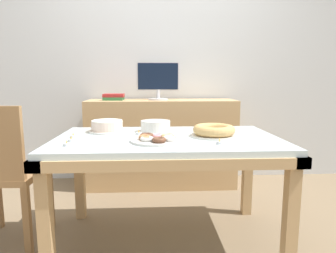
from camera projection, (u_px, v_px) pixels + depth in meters
ground_plane at (167, 240)px, 2.06m from camera, size 12.00×12.00×0.00m
wall_back at (161, 60)px, 3.26m from camera, size 8.00×0.10×2.60m
dining_table at (167, 151)px, 1.96m from camera, size 1.47×0.89×0.72m
chair at (2, 170)px, 1.90m from camera, size 0.43×0.43×0.94m
sideboard at (162, 143)px, 3.09m from camera, size 1.49×0.44×0.89m
computer_monitor at (158, 81)px, 2.99m from camera, size 0.42×0.20×0.38m
book_stack at (114, 97)px, 3.00m from camera, size 0.20×0.19×0.06m
cake_chocolate_round at (107, 126)px, 2.12m from camera, size 0.26×0.26×0.08m
cake_golden_bundt at (214, 131)px, 1.95m from camera, size 0.29×0.29×0.08m
pastry_platter at (157, 139)px, 1.79m from camera, size 0.33×0.33×0.04m
plate_stack at (156, 126)px, 2.13m from camera, size 0.21×0.21×0.08m
tealight_centre at (67, 144)px, 1.67m from camera, size 0.04×0.04×0.04m
tealight_near_cakes at (73, 136)px, 1.91m from camera, size 0.04×0.04×0.04m
tealight_left_edge at (139, 133)px, 2.02m from camera, size 0.04×0.04×0.04m
tealight_near_front at (71, 140)px, 1.79m from camera, size 0.04×0.04×0.04m
tealight_right_edge at (219, 142)px, 1.72m from camera, size 0.04×0.04×0.04m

